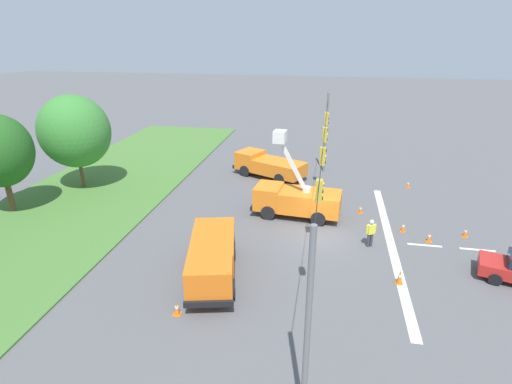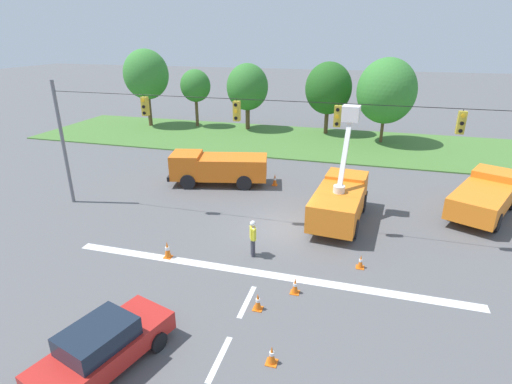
# 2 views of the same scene
# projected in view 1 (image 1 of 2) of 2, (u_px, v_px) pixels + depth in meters

# --- Properties ---
(ground_plane) EXTENTS (200.00, 200.00, 0.00)m
(ground_plane) POSITION_uv_depth(u_px,v_px,m) (318.00, 236.00, 25.41)
(ground_plane) COLOR #565659
(grass_verge) EXTENTS (56.00, 12.00, 0.10)m
(grass_verge) POSITION_uv_depth(u_px,v_px,m) (63.00, 214.00, 28.43)
(grass_verge) COLOR #477533
(grass_verge) RESTS_ON ground
(lane_markings) EXTENTS (17.60, 15.25, 0.01)m
(lane_markings) POSITION_uv_depth(u_px,v_px,m) (416.00, 244.00, 24.40)
(lane_markings) COLOR silver
(lane_markings) RESTS_ON ground
(signal_gantry) EXTENTS (26.20, 0.33, 7.20)m
(signal_gantry) POSITION_uv_depth(u_px,v_px,m) (322.00, 168.00, 23.71)
(signal_gantry) COLOR slate
(signal_gantry) RESTS_ON ground
(tree_far_east) EXTENTS (5.21, 5.64, 7.64)m
(tree_far_east) POSITION_uv_depth(u_px,v_px,m) (75.00, 131.00, 31.61)
(tree_far_east) COLOR brown
(tree_far_east) RESTS_ON ground
(utility_truck_bucket_lift) EXTENTS (2.87, 6.25, 6.04)m
(utility_truck_bucket_lift) POSITION_uv_depth(u_px,v_px,m) (296.00, 198.00, 27.71)
(utility_truck_bucket_lift) COLOR orange
(utility_truck_bucket_lift) RESTS_ON ground
(utility_truck_support_near) EXTENTS (6.83, 3.68, 2.13)m
(utility_truck_support_near) POSITION_uv_depth(u_px,v_px,m) (212.00, 257.00, 20.74)
(utility_truck_support_near) COLOR orange
(utility_truck_support_near) RESTS_ON ground
(utility_truck_support_far) EXTENTS (4.95, 6.90, 2.05)m
(utility_truck_support_far) POSITION_uv_depth(u_px,v_px,m) (268.00, 165.00, 35.41)
(utility_truck_support_far) COLOR orange
(utility_truck_support_far) RESTS_ON ground
(road_worker) EXTENTS (0.39, 0.60, 1.77)m
(road_worker) POSITION_uv_depth(u_px,v_px,m) (371.00, 231.00, 23.84)
(road_worker) COLOR #383842
(road_worker) RESTS_ON ground
(traffic_cone_foreground_left) EXTENTS (0.36, 0.36, 0.66)m
(traffic_cone_foreground_left) POSITION_uv_depth(u_px,v_px,m) (465.00, 232.00, 25.22)
(traffic_cone_foreground_left) COLOR orange
(traffic_cone_foreground_left) RESTS_ON ground
(traffic_cone_foreground_right) EXTENTS (0.36, 0.36, 0.69)m
(traffic_cone_foreground_right) POSITION_uv_depth(u_px,v_px,m) (429.00, 237.00, 24.61)
(traffic_cone_foreground_right) COLOR orange
(traffic_cone_foreground_right) RESTS_ON ground
(traffic_cone_mid_left) EXTENTS (0.36, 0.36, 0.62)m
(traffic_cone_mid_left) POSITION_uv_depth(u_px,v_px,m) (408.00, 184.00, 33.22)
(traffic_cone_mid_left) COLOR orange
(traffic_cone_mid_left) RESTS_ON ground
(traffic_cone_mid_right) EXTENTS (0.36, 0.36, 0.79)m
(traffic_cone_mid_right) POSITION_uv_depth(u_px,v_px,m) (218.00, 236.00, 24.60)
(traffic_cone_mid_right) COLOR orange
(traffic_cone_mid_right) RESTS_ON ground
(traffic_cone_near_bucket) EXTENTS (0.36, 0.36, 0.68)m
(traffic_cone_near_bucket) POSITION_uv_depth(u_px,v_px,m) (403.00, 227.00, 25.88)
(traffic_cone_near_bucket) COLOR orange
(traffic_cone_near_bucket) RESTS_ON ground
(traffic_cone_lane_edge_a) EXTENTS (0.36, 0.36, 0.64)m
(traffic_cone_lane_edge_a) POSITION_uv_depth(u_px,v_px,m) (360.00, 209.00, 28.53)
(traffic_cone_lane_edge_a) COLOR orange
(traffic_cone_lane_edge_a) RESTS_ON ground
(traffic_cone_lane_edge_b) EXTENTS (0.36, 0.36, 0.68)m
(traffic_cone_lane_edge_b) POSITION_uv_depth(u_px,v_px,m) (177.00, 308.00, 18.25)
(traffic_cone_lane_edge_b) COLOR orange
(traffic_cone_lane_edge_b) RESTS_ON ground
(traffic_cone_far_left) EXTENTS (0.36, 0.36, 0.82)m
(traffic_cone_far_left) POSITION_uv_depth(u_px,v_px,m) (400.00, 277.00, 20.49)
(traffic_cone_far_left) COLOR orange
(traffic_cone_far_left) RESTS_ON ground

